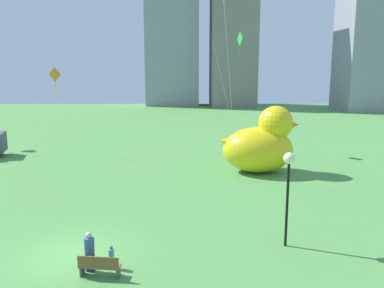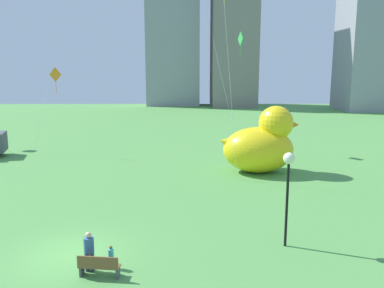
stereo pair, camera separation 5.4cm
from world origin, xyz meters
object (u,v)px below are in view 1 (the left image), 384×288
Objects in this scene: giant_inflatable_duck at (261,144)px; lamppost at (289,172)px; kite_orange at (54,77)px; person_adult at (89,250)px; person_child at (111,256)px; kite_green at (239,44)px; park_bench at (99,266)px.

lamppost is at bearing -95.02° from giant_inflatable_duck.
giant_inflatable_duck is at bearing 84.98° from lamppost.
person_adult is at bearing -69.90° from kite_orange.
giant_inflatable_duck reaches higher than person_child.
kite_green is (7.76, 22.99, 9.40)m from person_child.
giant_inflatable_duck is at bearing -84.24° from kite_green.
person_adult is (-0.47, 0.49, 0.42)m from park_bench.
giant_inflatable_duck is at bearing -21.21° from kite_orange.
park_bench is 0.27× the size of giant_inflatable_duck.
person_adult is 0.91m from person_child.
person_child is at bearing -67.87° from kite_orange.
giant_inflatable_duck is 13.05m from lamppost.
lamppost is 22.00m from kite_green.
kite_orange reaches higher than lamppost.
park_bench is 0.15× the size of kite_green.
park_bench is at bearing -108.84° from kite_green.
kite_green is at bearing 4.59° from kite_orange.
lamppost reaches higher than person_child.
giant_inflatable_duck is at bearing 60.11° from person_child.
park_bench is 24.79m from kite_orange.
person_child is (0.33, 0.72, 0.05)m from park_bench.
giant_inflatable_duck is at bearing 58.24° from person_adult.
giant_inflatable_duck reaches higher than park_bench.
kite_orange is (-8.01, 21.89, 6.05)m from person_adult.
kite_orange is at bearing 129.53° from lamppost.
kite_orange is (-16.25, 19.69, 3.52)m from lamppost.
lamppost is (7.44, 1.97, 2.90)m from person_child.
kite_green is at bearing 89.12° from lamppost.
kite_orange reaches higher than park_bench.
person_child is (0.80, 0.22, -0.37)m from person_adult.
kite_green reaches higher than lamppost.
kite_green is (16.57, 1.33, 2.98)m from kite_orange.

